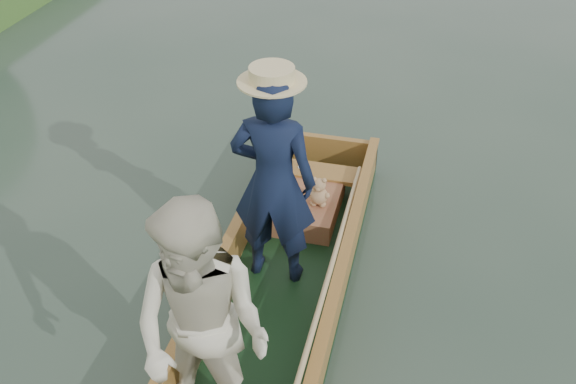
# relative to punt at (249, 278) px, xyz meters

# --- Properties ---
(ground) EXTENTS (120.00, 120.00, 0.00)m
(ground) POSITION_rel_punt_xyz_m (0.09, 0.26, -0.75)
(ground) COLOR #283D30
(ground) RESTS_ON ground
(punt) EXTENTS (1.21, 5.05, 2.05)m
(punt) POSITION_rel_punt_xyz_m (0.00, 0.00, 0.00)
(punt) COLOR black
(punt) RESTS_ON ground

